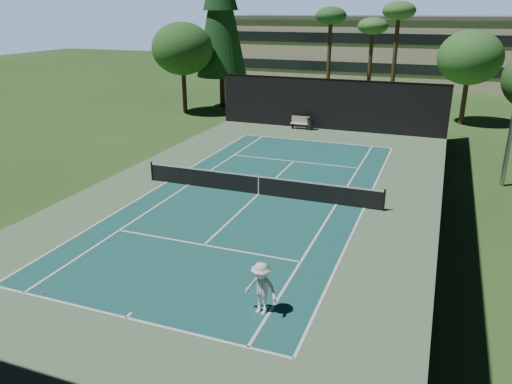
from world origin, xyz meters
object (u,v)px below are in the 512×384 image
tennis_ball_a (43,293)px  park_bench (300,122)px  tennis_ball_b (257,174)px  tennis_ball_c (268,183)px  tennis_net (258,184)px  player (261,288)px  trash_bin (310,124)px  tennis_ball_d (228,176)px

tennis_ball_a → park_bench: 27.14m
tennis_ball_b → park_bench: 12.42m
tennis_ball_a → tennis_ball_c: bearing=75.8°
tennis_net → tennis_ball_a: 12.20m
player → tennis_ball_b: size_ratio=27.37×
trash_bin → tennis_ball_d: bearing=-96.0°
tennis_net → tennis_ball_d: (-2.70, 2.19, -0.53)m
tennis_ball_a → tennis_ball_d: 13.89m
tennis_ball_a → tennis_ball_b: bearing=81.4°
tennis_ball_c → trash_bin: bearing=95.2°
player → park_bench: size_ratio=1.19×
tennis_net → player: size_ratio=7.25×
tennis_ball_d → tennis_ball_a: bearing=-93.2°
tennis_net → tennis_ball_c: tennis_net is taller
tennis_ball_d → park_bench: (0.53, 13.23, 0.52)m
tennis_ball_c → tennis_ball_a: bearing=-104.2°
tennis_ball_c → tennis_ball_d: size_ratio=1.31×
player → tennis_ball_c: bearing=120.2°
tennis_ball_d → park_bench: park_bench is taller
player → tennis_ball_c: 12.54m
tennis_ball_b → tennis_ball_d: tennis_ball_b is taller
tennis_ball_c → trash_bin: trash_bin is taller
tennis_ball_d → trash_bin: (1.39, 13.16, 0.45)m
player → trash_bin: player is taller
tennis_net → park_bench: (-2.16, 15.42, -0.01)m
tennis_ball_a → tennis_ball_b: size_ratio=1.06×
tennis_ball_c → tennis_ball_b: bearing=132.5°
tennis_ball_a → tennis_ball_c: size_ratio=0.88×
tennis_ball_a → tennis_ball_c: 13.89m
tennis_ball_b → tennis_net: bearing=-68.0°
tennis_net → tennis_ball_d: 3.51m
tennis_net → player: 10.82m
tennis_ball_b → tennis_ball_c: size_ratio=0.83×
tennis_net → tennis_ball_d: tennis_net is taller
player → tennis_ball_c: size_ratio=22.83×
player → tennis_net: bearing=122.8°
tennis_net → park_bench: bearing=98.0°
tennis_ball_c → park_bench: size_ratio=0.05×
park_bench → player: bearing=-76.7°
tennis_ball_a → tennis_ball_d: bearing=86.8°
park_bench → tennis_ball_c: bearing=-81.3°
tennis_ball_b → trash_bin: 12.30m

